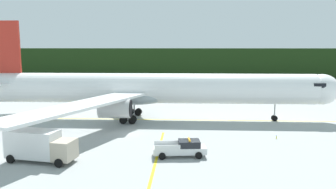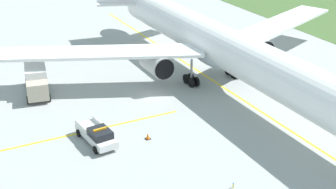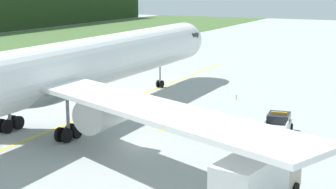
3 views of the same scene
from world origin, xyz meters
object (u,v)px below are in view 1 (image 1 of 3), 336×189
Objects in this scene: airliner at (148,89)px; ops_pickup_truck at (182,148)px; catering_truck at (39,145)px; apron_cone at (195,142)px.

airliner reaches higher than ops_pickup_truck.
ops_pickup_truck is at bearing 9.89° from catering_truck.
ops_pickup_truck reaches higher than apron_cone.
catering_truck reaches higher than ops_pickup_truck.
catering_truck is at bearing -170.11° from ops_pickup_truck.
apron_cone is (1.49, 4.72, -0.60)m from ops_pickup_truck.
ops_pickup_truck is (5.94, -18.37, -4.15)m from airliner.
catering_truck reaches higher than apron_cone.
apron_cone is at bearing 72.48° from ops_pickup_truck.
airliner is 95.05× the size of apron_cone.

